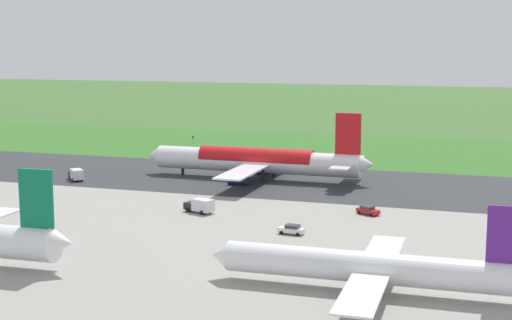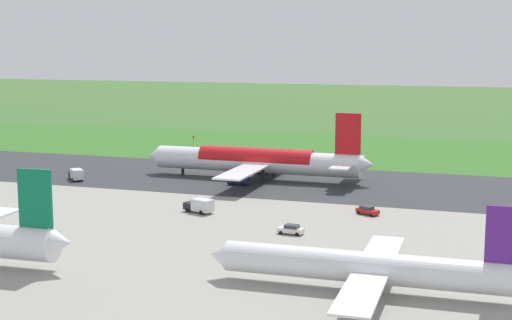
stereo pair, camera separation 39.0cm
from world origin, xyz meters
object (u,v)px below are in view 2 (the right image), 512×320
(airliner_parked_near, at_px, (368,267))
(service_truck_baggage, at_px, (76,174))
(airliner_main, at_px, (258,161))
(traffic_cone_orange, at_px, (174,143))
(service_truck_fuel, at_px, (200,205))
(service_car_ops, at_px, (367,210))
(no_stopping_sign, at_px, (193,139))
(service_car_followme, at_px, (291,229))

(airliner_parked_near, relative_size, service_truck_baggage, 7.17)
(airliner_main, xyz_separation_m, airliner_parked_near, (-37.15, 70.06, -1.07))
(airliner_parked_near, distance_m, traffic_cone_orange, 143.83)
(service_truck_fuel, height_order, service_car_ops, service_truck_fuel)
(airliner_main, bearing_deg, service_truck_fuel, 90.71)
(airliner_parked_near, bearing_deg, service_truck_fuel, -43.13)
(airliner_main, distance_m, no_stopping_sign, 63.81)
(service_truck_baggage, relative_size, traffic_cone_orange, 10.40)
(service_car_ops, height_order, traffic_cone_orange, service_car_ops)
(airliner_main, height_order, traffic_cone_orange, airliner_main)
(airliner_main, height_order, service_car_ops, airliner_main)
(service_truck_baggage, relative_size, service_car_followme, 1.33)
(airliner_parked_near, relative_size, no_stopping_sign, 16.36)
(service_truck_fuel, relative_size, traffic_cone_orange, 11.31)
(service_car_followme, xyz_separation_m, traffic_cone_orange, (63.63, -94.65, -0.57))
(airliner_parked_near, xyz_separation_m, service_truck_baggage, (75.96, -56.31, -1.88))
(airliner_parked_near, height_order, service_car_ops, airliner_parked_near)
(airliner_parked_near, relative_size, service_car_ops, 9.04)
(service_truck_fuel, distance_m, service_car_ops, 30.54)
(service_car_followme, height_order, service_truck_fuel, service_truck_fuel)
(airliner_parked_near, bearing_deg, service_truck_baggage, -36.55)
(service_car_ops, height_order, no_stopping_sign, no_stopping_sign)
(service_truck_fuel, bearing_deg, service_car_ops, -164.70)
(airliner_main, xyz_separation_m, no_stopping_sign, (37.54, -51.52, -2.86))
(service_truck_fuel, relative_size, service_car_ops, 1.37)
(airliner_parked_near, distance_m, no_stopping_sign, 142.70)
(airliner_parked_near, distance_m, service_car_followme, 29.85)
(service_truck_fuel, height_order, no_stopping_sign, service_truck_fuel)
(airliner_main, xyz_separation_m, service_car_ops, (-29.90, 27.60, -3.51))
(service_truck_baggage, xyz_separation_m, service_truck_fuel, (-39.25, 21.92, 0.00))
(service_car_followme, bearing_deg, traffic_cone_orange, -56.09)
(traffic_cone_orange, bearing_deg, service_truck_fuel, 117.19)
(service_car_followme, relative_size, traffic_cone_orange, 7.85)
(airliner_parked_near, xyz_separation_m, service_car_followme, (16.69, -24.62, -2.44))
(airliner_parked_near, distance_m, service_truck_fuel, 50.34)
(airliner_main, distance_m, service_car_followme, 49.95)
(service_car_followme, distance_m, no_stopping_sign, 112.98)
(airliner_parked_near, xyz_separation_m, service_truck_fuel, (36.71, -34.39, -1.88))
(airliner_main, distance_m, airliner_parked_near, 79.31)
(service_car_followme, relative_size, service_car_ops, 0.95)
(service_truck_baggage, height_order, no_stopping_sign, service_truck_baggage)
(no_stopping_sign, bearing_deg, airliner_parked_near, 121.57)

